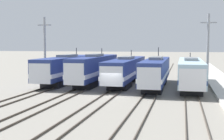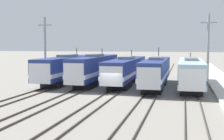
% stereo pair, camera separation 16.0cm
% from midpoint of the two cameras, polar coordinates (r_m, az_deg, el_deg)
% --- Properties ---
extents(ground_plane, '(400.00, 400.00, 0.00)m').
position_cam_midpoint_polar(ground_plane, '(35.65, -0.19, -4.59)').
color(ground_plane, gray).
extents(rail_pair_far_left, '(1.50, 120.00, 0.15)m').
position_cam_midpoint_polar(rail_pair_far_left, '(38.68, -13.31, -3.87)').
color(rail_pair_far_left, '#4C4238').
rests_on(rail_pair_far_left, ground_plane).
extents(rail_pair_center_left, '(1.51, 120.00, 0.15)m').
position_cam_midpoint_polar(rail_pair_center_left, '(36.92, -7.02, -4.19)').
color(rail_pair_center_left, '#4C4238').
rests_on(rail_pair_center_left, ground_plane).
extents(rail_pair_center, '(1.51, 120.00, 0.15)m').
position_cam_midpoint_polar(rail_pair_center, '(35.63, -0.19, -4.47)').
color(rail_pair_center, '#4C4238').
rests_on(rail_pair_center, ground_plane).
extents(rail_pair_center_right, '(1.51, 120.00, 0.15)m').
position_cam_midpoint_polar(rail_pair_center_right, '(34.89, 7.05, -4.71)').
color(rail_pair_center_right, '#4C4238').
rests_on(rail_pair_center_right, ground_plane).
extents(rail_pair_far_right, '(1.50, 120.00, 0.15)m').
position_cam_midpoint_polar(rail_pair_far_right, '(34.72, 14.48, -4.87)').
color(rail_pair_far_right, '#4C4238').
rests_on(rail_pair_far_right, ground_plane).
extents(locomotive_far_left, '(3.10, 18.91, 5.17)m').
position_cam_midpoint_polar(locomotive_far_left, '(47.09, -8.22, 0.32)').
color(locomotive_far_left, black).
rests_on(locomotive_far_left, ground_plane).
extents(locomotive_center_left, '(2.76, 18.20, 5.13)m').
position_cam_midpoint_polar(locomotive_center_left, '(45.02, -3.18, 0.23)').
color(locomotive_center_left, black).
rests_on(locomotive_center_left, ground_plane).
extents(locomotive_center, '(3.01, 19.84, 4.85)m').
position_cam_midpoint_polar(locomotive_center, '(44.87, 2.67, 0.01)').
color(locomotive_center, black).
rests_on(locomotive_center, ground_plane).
extents(locomotive_center_right, '(2.82, 17.90, 5.32)m').
position_cam_midpoint_polar(locomotive_center_right, '(41.68, 8.11, -0.34)').
color(locomotive_center_right, black).
rests_on(locomotive_center_right, ground_plane).
extents(locomotive_far_right, '(3.04, 18.29, 4.58)m').
position_cam_midpoint_polar(locomotive_far_right, '(41.50, 14.31, -0.51)').
color(locomotive_far_right, '#232326').
rests_on(locomotive_far_right, ground_plane).
extents(catenary_tower_left, '(2.11, 0.33, 9.79)m').
position_cam_midpoint_polar(catenary_tower_left, '(47.67, -12.04, 3.79)').
color(catenary_tower_left, gray).
rests_on(catenary_tower_left, ground_plane).
extents(catenary_tower_right, '(2.11, 0.33, 9.79)m').
position_cam_midpoint_polar(catenary_tower_right, '(43.28, 17.26, 3.59)').
color(catenary_tower_right, gray).
rests_on(catenary_tower_right, ground_plane).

